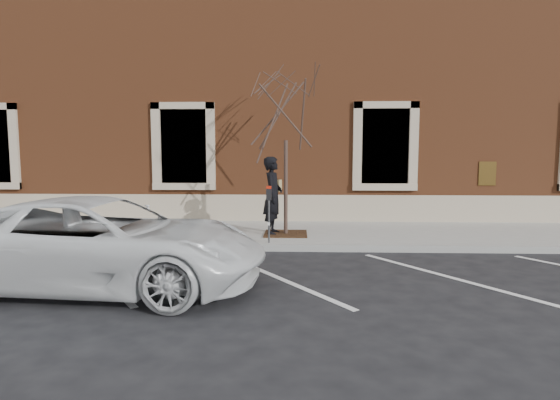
{
  "coord_description": "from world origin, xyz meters",
  "views": [
    {
      "loc": [
        0.42,
        -10.49,
        2.28
      ],
      "look_at": [
        0.0,
        0.6,
        1.1
      ],
      "focal_mm": 30.0,
      "sensor_mm": 36.0,
      "label": 1
    }
  ],
  "objects_px": {
    "parking_meter": "(269,204)",
    "man": "(273,196)",
    "sapling": "(286,114)",
    "white_truck": "(101,243)"
  },
  "relations": [
    {
      "from": "parking_meter",
      "to": "man",
      "type": "bearing_deg",
      "value": 76.16
    },
    {
      "from": "parking_meter",
      "to": "sapling",
      "type": "height_order",
      "value": "sapling"
    },
    {
      "from": "sapling",
      "to": "white_truck",
      "type": "distance_m",
      "value": 5.73
    },
    {
      "from": "man",
      "to": "parking_meter",
      "type": "distance_m",
      "value": 1.15
    },
    {
      "from": "sapling",
      "to": "white_truck",
      "type": "xyz_separation_m",
      "value": [
        -2.95,
        -4.28,
        -2.42
      ]
    },
    {
      "from": "white_truck",
      "to": "man",
      "type": "bearing_deg",
      "value": -27.54
    },
    {
      "from": "sapling",
      "to": "parking_meter",
      "type": "bearing_deg",
      "value": -107.71
    },
    {
      "from": "man",
      "to": "parking_meter",
      "type": "xyz_separation_m",
      "value": [
        -0.03,
        -1.15,
        -0.07
      ]
    },
    {
      "from": "parking_meter",
      "to": "white_truck",
      "type": "relative_size",
      "value": 0.24
    },
    {
      "from": "sapling",
      "to": "white_truck",
      "type": "bearing_deg",
      "value": -124.57
    }
  ]
}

